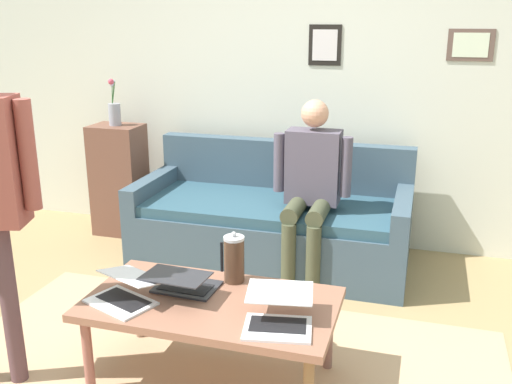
% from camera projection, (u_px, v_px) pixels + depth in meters
% --- Properties ---
extents(ground_plane, '(7.68, 7.68, 0.00)m').
position_uv_depth(ground_plane, '(213.00, 382.00, 2.99)').
color(ground_plane, '#9B8054').
extents(back_wall, '(7.04, 0.11, 2.70)m').
position_uv_depth(back_wall, '(306.00, 78.00, 4.61)').
color(back_wall, beige).
rests_on(back_wall, ground_plane).
extents(couch, '(2.04, 0.91, 0.88)m').
position_uv_depth(couch, '(273.00, 223.00, 4.41)').
color(couch, '#3A4E5C').
rests_on(couch, ground_plane).
extents(coffee_table, '(1.26, 0.68, 0.45)m').
position_uv_depth(coffee_table, '(211.00, 308.00, 2.91)').
color(coffee_table, '#8C5B46').
rests_on(coffee_table, ground_plane).
extents(laptop_left, '(0.34, 0.36, 0.13)m').
position_uv_depth(laptop_left, '(183.00, 283.00, 2.97)').
color(laptop_left, '#28282D').
rests_on(laptop_left, coffee_table).
extents(laptop_center, '(0.37, 0.41, 0.13)m').
position_uv_depth(laptop_center, '(278.00, 315.00, 2.65)').
color(laptop_center, silver).
rests_on(laptop_center, coffee_table).
extents(laptop_right, '(0.41, 0.40, 0.14)m').
position_uv_depth(laptop_right, '(125.00, 293.00, 2.87)').
color(laptop_right, silver).
rests_on(laptop_right, coffee_table).
extents(french_press, '(0.13, 0.11, 0.28)m').
position_uv_depth(french_press, '(234.00, 259.00, 3.07)').
color(french_press, '#4C3323').
rests_on(french_press, coffee_table).
extents(side_shelf, '(0.42, 0.32, 0.95)m').
position_uv_depth(side_shelf, '(119.00, 180.00, 4.95)').
color(side_shelf, brown).
rests_on(side_shelf, ground_plane).
extents(flower_vase, '(0.10, 0.10, 0.38)m').
position_uv_depth(flower_vase, '(114.00, 111.00, 4.78)').
color(flower_vase, '#9597A4').
rests_on(flower_vase, side_shelf).
extents(person_seated, '(0.55, 0.51, 1.28)m').
position_uv_depth(person_seated, '(311.00, 181.00, 3.99)').
color(person_seated, '#424630').
rests_on(person_seated, ground_plane).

